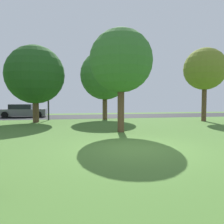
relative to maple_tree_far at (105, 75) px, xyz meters
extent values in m
plane|color=#47702D|center=(-0.85, -11.85, -4.00)|extent=(44.00, 44.00, 0.00)
cube|color=#28282B|center=(-0.85, 4.15, -3.99)|extent=(44.00, 6.40, 0.01)
cylinder|color=brown|center=(0.00, 0.00, -2.80)|extent=(0.42, 0.42, 2.39)
sphere|color=#38702D|center=(0.00, 0.00, 0.01)|extent=(4.41, 4.41, 4.41)
cylinder|color=brown|center=(-5.79, -1.39, -2.80)|extent=(0.47, 0.47, 2.39)
sphere|color=#23511E|center=(-5.79, -1.39, -0.24)|extent=(4.55, 4.55, 4.55)
cylinder|color=brown|center=(7.86, -3.21, -2.43)|extent=(0.38, 0.38, 3.13)
sphere|color=olive|center=(7.86, -3.21, 0.35)|extent=(3.45, 3.45, 3.45)
cylinder|color=brown|center=(-0.44, -7.83, -2.71)|extent=(0.36, 0.36, 2.56)
sphere|color=#38702D|center=(-0.44, -7.83, -0.11)|extent=(3.44, 3.44, 3.44)
cube|color=slate|center=(-7.83, 4.50, -3.49)|extent=(4.51, 1.87, 0.70)
cube|color=black|center=(-8.05, 4.50, -2.90)|extent=(2.17, 1.65, 0.49)
cylinder|color=black|center=(-6.25, 5.43, -3.68)|extent=(0.64, 0.22, 0.64)
cylinder|color=black|center=(-6.25, 3.56, -3.68)|extent=(0.64, 0.22, 0.64)
cylinder|color=black|center=(-9.41, 5.43, -3.68)|extent=(0.64, 0.22, 0.64)
cylinder|color=black|center=(-9.41, 3.56, -3.68)|extent=(0.64, 0.22, 0.64)
cylinder|color=#2D2D33|center=(-4.97, 0.35, -1.75)|extent=(0.14, 0.14, 4.50)
camera|label=1|loc=(-3.27, -19.22, -2.27)|focal=34.44mm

